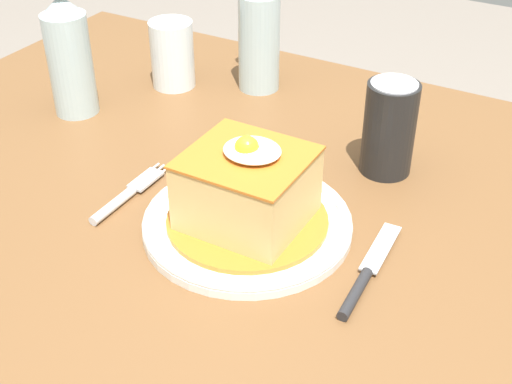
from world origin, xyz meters
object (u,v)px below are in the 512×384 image
fork (124,197)px  drinking_glass (173,59)px  main_plate (247,223)px  beer_bottle_clear_far (68,49)px  beer_bottle_clear (259,27)px  knife (363,280)px  soda_can (389,128)px

fork → drinking_glass: bearing=114.3°
main_plate → beer_bottle_clear_far: bearing=161.0°
main_plate → beer_bottle_clear_far: (-0.37, 0.13, 0.09)m
fork → beer_bottle_clear: (-0.01, 0.36, 0.09)m
knife → soda_can: size_ratio=1.34×
main_plate → beer_bottle_clear: beer_bottle_clear is taller
knife → beer_bottle_clear_far: (-0.52, 0.15, 0.09)m
drinking_glass → beer_bottle_clear_far: bearing=-117.0°
knife → soda_can: bearing=105.4°
main_plate → drinking_glass: size_ratio=2.30×
soda_can → beer_bottle_clear_far: beer_bottle_clear_far is taller
fork → beer_bottle_clear_far: (-0.21, 0.15, 0.09)m
beer_bottle_clear_far → soda_can: bearing=9.0°
fork → beer_bottle_clear: beer_bottle_clear is taller
beer_bottle_clear_far → drinking_glass: beer_bottle_clear_far is taller
beer_bottle_clear_far → knife: bearing=-16.0°
drinking_glass → soda_can: bearing=-10.7°
fork → drinking_glass: drinking_glass is taller
soda_can → beer_bottle_clear_far: 0.47m
soda_can → beer_bottle_clear: (-0.26, 0.13, 0.04)m
fork → beer_bottle_clear: size_ratio=0.53×
soda_can → main_plate: bearing=-114.6°
soda_can → beer_bottle_clear: size_ratio=0.47×
fork → knife: (0.31, 0.00, 0.00)m
fork → main_plate: bearing=8.9°
fork → drinking_glass: size_ratio=1.34×
main_plate → beer_bottle_clear: (-0.17, 0.33, 0.09)m
soda_can → beer_bottle_clear: bearing=153.2°
soda_can → drinking_glass: (-0.38, 0.07, -0.02)m
soda_can → beer_bottle_clear_far: size_ratio=0.47×
main_plate → beer_bottle_clear: 0.38m
beer_bottle_clear → main_plate: bearing=-62.7°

